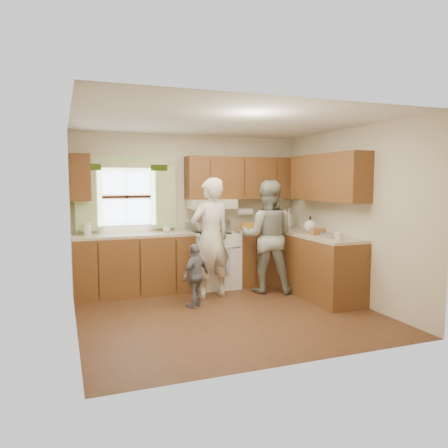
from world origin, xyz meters
name	(u,v)px	position (x,y,z in m)	size (l,w,h in m)	color
room	(228,219)	(0.00, 0.00, 1.25)	(3.80, 3.80, 3.80)	#482B16
kitchen_fixtures	(239,239)	(0.62, 1.08, 0.84)	(3.80, 2.25, 2.15)	#43210E
stove	(213,259)	(0.30, 1.44, 0.47)	(0.76, 0.67, 1.07)	silver
woman_left	(211,238)	(0.06, 0.85, 0.90)	(0.65, 0.43, 1.80)	beige
woman_right	(268,237)	(1.00, 0.85, 0.88)	(0.85, 0.67, 1.76)	#283E30
child	(195,276)	(-0.31, 0.43, 0.44)	(0.52, 0.22, 0.89)	slate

